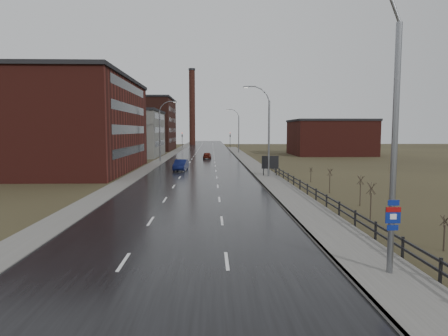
{
  "coord_description": "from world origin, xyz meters",
  "views": [
    {
      "loc": [
        1.61,
        -13.4,
        5.89
      ],
      "look_at": [
        2.61,
        17.2,
        3.0
      ],
      "focal_mm": 32.0,
      "sensor_mm": 36.0,
      "label": 1
    }
  ],
  "objects": [
    {
      "name": "curb_right",
      "position": [
        7.08,
        35.0,
        0.09
      ],
      "size": [
        0.16,
        180.0,
        0.18
      ],
      "primitive_type": "cube",
      "color": "slate",
      "rests_on": "ground"
    },
    {
      "name": "traffic_light_right",
      "position": [
        8.0,
        120.0,
        4.6
      ],
      "size": [
        0.58,
        2.73,
        5.3
      ],
      "color": "black",
      "rests_on": "ground"
    },
    {
      "name": "warehouse_far",
      "position": [
        -22.99,
        108.0,
        7.76
      ],
      "size": [
        26.52,
        24.48,
        15.5
      ],
      "color": "#331611",
      "rests_on": "ground"
    },
    {
      "name": "billboard",
      "position": [
        9.1,
        36.81,
        1.78
      ],
      "size": [
        2.15,
        0.17,
        2.68
      ],
      "color": "black",
      "rests_on": "ground"
    },
    {
      "name": "shrub_e",
      "position": [
        12.75,
        23.38,
        1.24
      ],
      "size": [
        0.55,
        0.58,
        2.34
      ],
      "color": "#382D23",
      "rests_on": "ground"
    },
    {
      "name": "streetlight_left",
      "position": [
        -7.7,
        62.0,
        5.84
      ],
      "size": [
        3.36,
        0.28,
        11.35
      ],
      "color": "slate",
      "rests_on": "ground"
    },
    {
      "name": "sidewalk_left",
      "position": [
        -8.2,
        60.0,
        0.06
      ],
      "size": [
        2.4,
        260.0,
        0.12
      ],
      "primitive_type": "cube",
      "color": "#595651",
      "rests_on": "ground"
    },
    {
      "name": "road",
      "position": [
        0.0,
        60.0,
        0.03
      ],
      "size": [
        14.0,
        300.0,
        0.06
      ],
      "primitive_type": "cube",
      "color": "black",
      "rests_on": "ground"
    },
    {
      "name": "car_far",
      "position": [
        0.81,
        68.8,
        0.69
      ],
      "size": [
        1.8,
        4.13,
        1.38
      ],
      "primitive_type": "imported",
      "rotation": [
        0.0,
        0.0,
        3.1
      ],
      "color": "#4F150D",
      "rests_on": "ground"
    },
    {
      "name": "shrub_d",
      "position": [
        13.25,
        17.03,
        1.27
      ],
      "size": [
        0.56,
        0.59,
        2.38
      ],
      "color": "#382D23",
      "rests_on": "ground"
    },
    {
      "name": "streetlight_main",
      "position": [
        8.47,
        2.0,
        6.06
      ],
      "size": [
        3.91,
        0.29,
        12.11
      ],
      "color": "slate",
      "rests_on": "ground"
    },
    {
      "name": "car_near",
      "position": [
        -2.82,
        44.84,
        0.8
      ],
      "size": [
        2.08,
        4.97,
        1.6
      ],
      "primitive_type": "imported",
      "rotation": [
        0.0,
        0.0,
        -0.08
      ],
      "color": "#0C123D",
      "rests_on": "ground"
    },
    {
      "name": "warehouse_mid",
      "position": [
        -17.99,
        78.0,
        5.26
      ],
      "size": [
        16.32,
        20.4,
        10.5
      ],
      "color": "slate",
      "rests_on": "ground"
    },
    {
      "name": "sidewalk_right",
      "position": [
        8.6,
        35.0,
        0.09
      ],
      "size": [
        3.2,
        180.0,
        0.18
      ],
      "primitive_type": "cube",
      "color": "#595651",
      "rests_on": "ground"
    },
    {
      "name": "traffic_light_left",
      "position": [
        -8.0,
        120.0,
        4.6
      ],
      "size": [
        0.58,
        2.73,
        5.3
      ],
      "color": "black",
      "rests_on": "ground"
    },
    {
      "name": "shrub_f",
      "position": [
        13.03,
        31.58,
        0.89
      ],
      "size": [
        0.41,
        0.43,
        1.68
      ],
      "color": "#382D23",
      "rests_on": "ground"
    },
    {
      "name": "smokestack",
      "position": [
        -6.0,
        150.0,
        15.5
      ],
      "size": [
        2.7,
        2.7,
        30.7
      ],
      "color": "#331611",
      "rests_on": "ground"
    },
    {
      "name": "shrub_c",
      "position": [
        11.86,
        11.55,
        1.37
      ],
      "size": [
        0.61,
        0.64,
        2.57
      ],
      "color": "#382D23",
      "rests_on": "ground"
    },
    {
      "name": "ground",
      "position": [
        0.0,
        0.0,
        0.0
      ],
      "size": [
        320.0,
        320.0,
        0.0
      ],
      "primitive_type": "plane",
      "color": "#2D2819",
      "rests_on": "ground"
    },
    {
      "name": "shrub_b",
      "position": [
        12.99,
        5.3,
        0.94
      ],
      "size": [
        0.43,
        0.45,
        1.77
      ],
      "color": "#382D23",
      "rests_on": "ground"
    },
    {
      "name": "building_right",
      "position": [
        30.3,
        82.0,
        4.26
      ],
      "size": [
        18.36,
        16.32,
        8.5
      ],
      "color": "#471914",
      "rests_on": "ground"
    },
    {
      "name": "guardrail",
      "position": [
        10.3,
        18.31,
        0.71
      ],
      "size": [
        0.1,
        53.05,
        1.1
      ],
      "color": "black",
      "rests_on": "ground"
    },
    {
      "name": "streetlight_right_mid",
      "position": [
        8.5,
        36.0,
        5.84
      ],
      "size": [
        3.36,
        0.28,
        11.35
      ],
      "color": "slate",
      "rests_on": "ground"
    },
    {
      "name": "warehouse_near",
      "position": [
        -20.99,
        45.0,
        6.76
      ],
      "size": [
        22.44,
        28.56,
        13.5
      ],
      "color": "#471914",
      "rests_on": "ground"
    },
    {
      "name": "streetlight_right_far",
      "position": [
        8.5,
        90.0,
        5.84
      ],
      "size": [
        3.36,
        0.28,
        11.35
      ],
      "color": "slate",
      "rests_on": "ground"
    }
  ]
}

